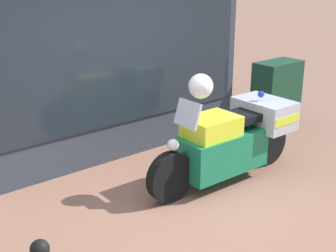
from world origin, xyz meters
name	(u,v)px	position (x,y,z in m)	size (l,w,h in m)	color
ground_plane	(192,212)	(0.00, 0.00, 0.00)	(60.00, 60.00, 0.00)	#8E604C
shop_building	(69,33)	(-0.35, 2.00, 1.86)	(5.12, 0.55, 3.70)	#333842
window_display	(116,123)	(0.32, 2.03, 0.46)	(3.89, 0.30, 1.94)	slate
paramedic_motorcycle	(232,138)	(1.02, 0.35, 0.56)	(2.38, 0.80, 1.20)	black
utility_cabinet	(276,92)	(3.34, 1.46, 0.54)	(0.87, 0.47, 1.08)	#193D28
white_helmet	(201,86)	(0.44, 0.36, 1.34)	(0.29, 0.29, 0.29)	white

